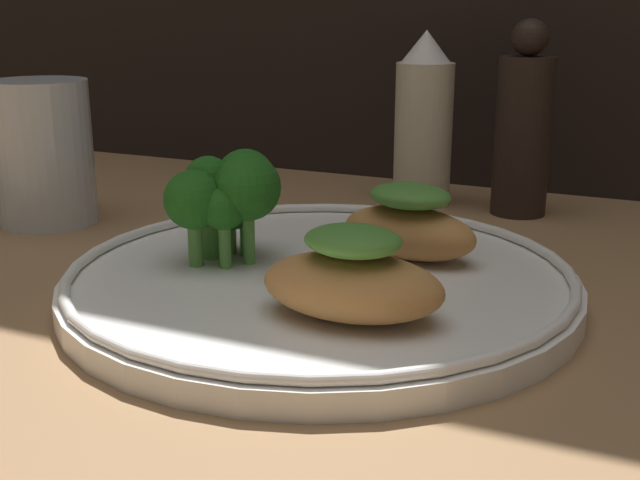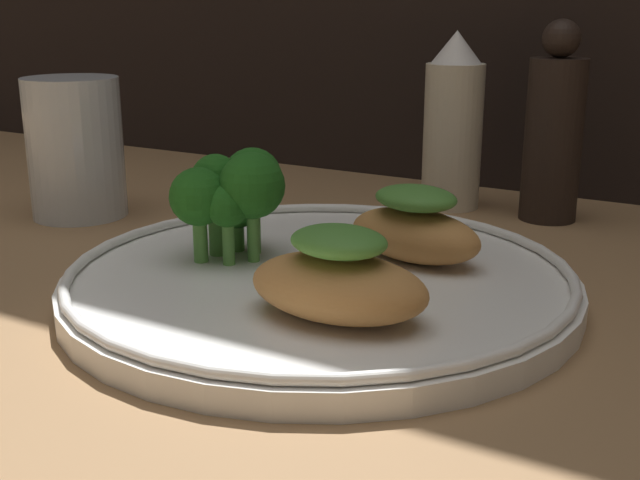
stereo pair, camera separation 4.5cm
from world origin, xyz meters
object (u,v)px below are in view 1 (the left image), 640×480
plate (320,280)px  broccoli_bunch (229,193)px  drinking_glass (43,153)px  pepper_grinder (523,129)px  sauce_bottle (424,123)px

plate → broccoli_bunch: broccoli_bunch is taller
drinking_glass → plate: bearing=-13.7°
pepper_grinder → drinking_glass: pepper_grinder is taller
broccoli_bunch → sauce_bottle: bearing=78.6°
broccoli_bunch → plate: bearing=-2.7°
plate → broccoli_bunch: (-6.05, 0.29, 4.49)cm
plate → sauce_bottle: (-1.33, 23.75, 5.80)cm
drinking_glass → pepper_grinder: bearing=28.4°
sauce_bottle → pepper_grinder: bearing=0.0°
broccoli_bunch → sauce_bottle: 23.97cm
broccoli_bunch → sauce_bottle: (4.72, 23.46, 1.31)cm
plate → pepper_grinder: pepper_grinder is taller
plate → drinking_glass: drinking_glass is taller
sauce_bottle → pepper_grinder: size_ratio=0.94×
plate → sauce_bottle: bearing=93.2°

